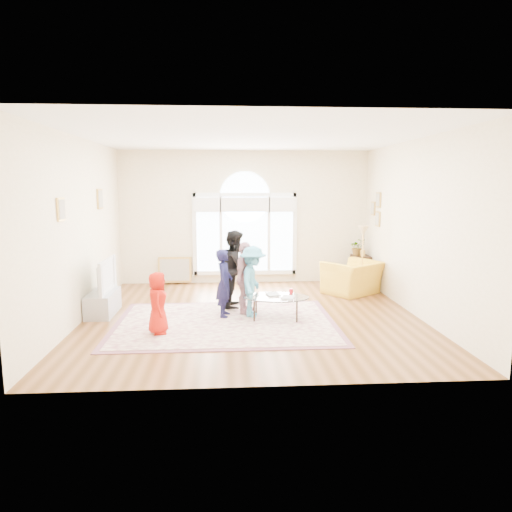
{
  "coord_description": "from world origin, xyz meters",
  "views": [
    {
      "loc": [
        -0.45,
        -8.09,
        2.34
      ],
      "look_at": [
        0.1,
        0.3,
        1.06
      ],
      "focal_mm": 32.0,
      "sensor_mm": 36.0,
      "label": 1
    }
  ],
  "objects": [
    {
      "name": "child_blue",
      "position": [
        0.01,
        -0.07,
        0.66
      ],
      "size": [
        0.63,
        0.91,
        1.28
      ],
      "primitive_type": "imported",
      "rotation": [
        0.0,
        0.0,
        1.36
      ],
      "color": "#49A0C3",
      "rests_on": "area_rug"
    },
    {
      "name": "potted_plant",
      "position": [
        2.7,
        2.62,
        0.9
      ],
      "size": [
        0.37,
        0.32,
        0.41
      ],
      "primitive_type": "imported",
      "rotation": [
        0.0,
        0.0,
        -0.0
      ],
      "color": "#33722D",
      "rests_on": "plant_pedestal"
    },
    {
      "name": "floor_lamp",
      "position": [
        2.51,
        1.58,
        1.28
      ],
      "size": [
        0.31,
        0.31,
        1.51
      ],
      "color": "black",
      "rests_on": "ground"
    },
    {
      "name": "room_shell",
      "position": [
        0.01,
        2.83,
        1.57
      ],
      "size": [
        6.0,
        6.0,
        6.0
      ],
      "color": "#F4E5C2",
      "rests_on": "ground"
    },
    {
      "name": "child_navy",
      "position": [
        -0.5,
        -0.03,
        0.63
      ],
      "size": [
        0.35,
        0.48,
        1.22
      ],
      "primitive_type": "imported",
      "rotation": [
        0.0,
        0.0,
        1.44
      ],
      "color": "#141337",
      "rests_on": "area_rug"
    },
    {
      "name": "television",
      "position": [
        -2.74,
        0.3,
        0.73
      ],
      "size": [
        0.17,
        1.07,
        0.62
      ],
      "color": "black",
      "rests_on": "tv_console"
    },
    {
      "name": "ground",
      "position": [
        0.0,
        0.0,
        0.0
      ],
      "size": [
        6.0,
        6.0,
        0.0
      ],
      "primitive_type": "plane",
      "color": "#573413",
      "rests_on": "ground"
    },
    {
      "name": "coffee_table",
      "position": [
        0.42,
        -0.25,
        0.4
      ],
      "size": [
        1.26,
        0.91,
        0.54
      ],
      "rotation": [
        0.0,
        0.0,
        -0.15
      ],
      "color": "silver",
      "rests_on": "ground"
    },
    {
      "name": "area_rug",
      "position": [
        -0.48,
        -0.42,
        0.01
      ],
      "size": [
        3.6,
        2.6,
        0.02
      ],
      "primitive_type": "cube",
      "color": "beige",
      "rests_on": "ground"
    },
    {
      "name": "plant_pedestal",
      "position": [
        2.7,
        2.62,
        0.35
      ],
      "size": [
        0.2,
        0.2,
        0.7
      ],
      "primitive_type": "cylinder",
      "color": "white",
      "rests_on": "ground"
    },
    {
      "name": "armchair",
      "position": [
        2.31,
        1.61,
        0.36
      ],
      "size": [
        1.47,
        1.44,
        0.72
      ],
      "primitive_type": "imported",
      "rotation": [
        0.0,
        0.0,
        3.76
      ],
      "color": "gold",
      "rests_on": "ground"
    },
    {
      "name": "side_cabinet",
      "position": [
        2.78,
        2.58,
        0.35
      ],
      "size": [
        0.4,
        0.5,
        0.7
      ],
      "primitive_type": "cube",
      "color": "black",
      "rests_on": "ground"
    },
    {
      "name": "child_red",
      "position": [
        -1.55,
        -0.95,
        0.52
      ],
      "size": [
        0.36,
        0.52,
        0.99
      ],
      "primitive_type": "imported",
      "rotation": [
        0.0,
        0.0,
        1.67
      ],
      "color": "red",
      "rests_on": "area_rug"
    },
    {
      "name": "child_black",
      "position": [
        -0.28,
        0.63,
        0.77
      ],
      "size": [
        0.63,
        0.78,
        1.5
      ],
      "primitive_type": "imported",
      "rotation": [
        0.0,
        0.0,
        1.48
      ],
      "color": "black",
      "rests_on": "area_rug"
    },
    {
      "name": "leaning_picture",
      "position": [
        -1.71,
        2.9,
        0.0
      ],
      "size": [
        0.8,
        0.14,
        0.62
      ],
      "primitive_type": "cube",
      "rotation": [
        -0.14,
        0.0,
        0.0
      ],
      "color": "tan",
      "rests_on": "ground"
    },
    {
      "name": "rug_border",
      "position": [
        -0.48,
        -0.42,
        0.01
      ],
      "size": [
        3.8,
        2.8,
        0.01
      ],
      "primitive_type": "cube",
      "color": "#824E5B",
      "rests_on": "ground"
    },
    {
      "name": "tv_console",
      "position": [
        -2.75,
        0.3,
        0.21
      ],
      "size": [
        0.45,
        1.0,
        0.42
      ],
      "primitive_type": "cube",
      "color": "#9B9EA4",
      "rests_on": "ground"
    },
    {
      "name": "child_pink",
      "position": [
        -0.13,
        0.15,
        0.68
      ],
      "size": [
        0.54,
        0.84,
        1.33
      ],
      "primitive_type": "imported",
      "rotation": [
        0.0,
        0.0,
        1.27
      ],
      "color": "#C98F99",
      "rests_on": "area_rug"
    }
  ]
}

